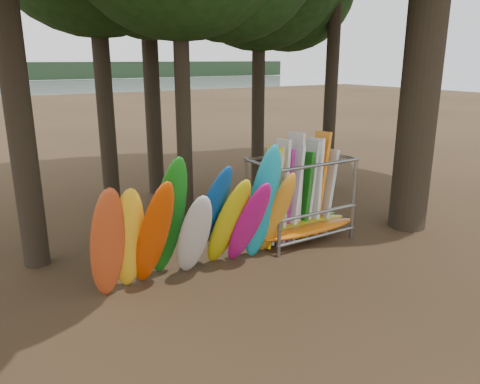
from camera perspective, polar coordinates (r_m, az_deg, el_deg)
ground at (r=11.76m, az=5.52°, el=-8.02°), size 120.00×120.00×0.00m
lake at (r=68.97m, az=-26.74°, el=10.34°), size 160.00×160.00×0.00m
kayak_row at (r=10.24m, az=-4.86°, el=-4.00°), size 4.78×2.04×3.12m
storage_rack at (r=12.70m, az=7.24°, el=-1.12°), size 3.01×1.51×2.90m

